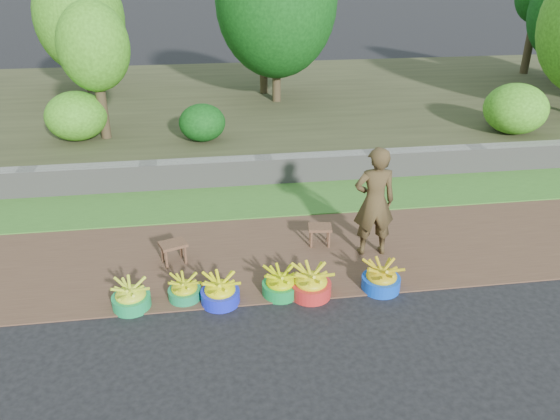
{
  "coord_description": "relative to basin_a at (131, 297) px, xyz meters",
  "views": [
    {
      "loc": [
        -1.1,
        -5.94,
        4.32
      ],
      "look_at": [
        -0.06,
        1.3,
        0.75
      ],
      "focal_mm": 35.0,
      "sensor_mm": 36.0,
      "label": 1
    }
  ],
  "objects": [
    {
      "name": "grass_verge",
      "position": [
        2.2,
        3.06,
        -0.15
      ],
      "size": [
        80.0,
        1.5,
        0.04
      ],
      "primitive_type": "cube",
      "color": "#3C7628",
      "rests_on": "ground"
    },
    {
      "name": "basin_e",
      "position": [
        2.39,
        -0.06,
        0.02
      ],
      "size": [
        0.56,
        0.56,
        0.42
      ],
      "color": "red",
      "rests_on": "ground"
    },
    {
      "name": "basin_f",
      "position": [
        3.38,
        -0.05,
        0.01
      ],
      "size": [
        0.53,
        0.53,
        0.4
      ],
      "color": "blue",
      "rests_on": "ground"
    },
    {
      "name": "basin_c",
      "position": [
        1.16,
        -0.05,
        0.01
      ],
      "size": [
        0.52,
        0.52,
        0.39
      ],
      "color": "#1724D8",
      "rests_on": "ground"
    },
    {
      "name": "basin_a",
      "position": [
        0.0,
        0.0,
        0.0
      ],
      "size": [
        0.5,
        0.5,
        0.38
      ],
      "color": "#16904D",
      "rests_on": "ground"
    },
    {
      "name": "basin_b",
      "position": [
        0.69,
        0.09,
        -0.02
      ],
      "size": [
        0.44,
        0.44,
        0.33
      ],
      "color": "#18814E",
      "rests_on": "ground"
    },
    {
      "name": "vendor_woman",
      "position": [
        3.52,
        0.92,
        0.71
      ],
      "size": [
        0.64,
        0.43,
        1.72
      ],
      "primitive_type": "imported",
      "rotation": [
        0.0,
        0.0,
        3.11
      ],
      "color": "black",
      "rests_on": "dirt_shoulder"
    },
    {
      "name": "earth_bank",
      "position": [
        2.2,
        8.81,
        0.08
      ],
      "size": [
        80.0,
        10.0,
        0.5
      ],
      "primitive_type": "cube",
      "color": "#3B3D24",
      "rests_on": "ground"
    },
    {
      "name": "basin_d",
      "position": [
        1.98,
        0.02,
        -0.0
      ],
      "size": [
        0.5,
        0.5,
        0.37
      ],
      "color": "#12873A",
      "rests_on": "ground"
    },
    {
      "name": "dirt_shoulder",
      "position": [
        2.2,
        1.06,
        -0.16
      ],
      "size": [
        80.0,
        2.5,
        0.02
      ],
      "primitive_type": "cube",
      "color": "brown",
      "rests_on": "ground"
    },
    {
      "name": "retaining_wall",
      "position": [
        2.2,
        3.91,
        0.11
      ],
      "size": [
        80.0,
        0.35,
        0.55
      ],
      "primitive_type": "cube",
      "color": "slate",
      "rests_on": "ground"
    },
    {
      "name": "stool_left",
      "position": [
        0.52,
        1.04,
        0.12
      ],
      "size": [
        0.45,
        0.4,
        0.33
      ],
      "rotation": [
        0.0,
        0.0,
        0.34
      ],
      "color": "brown",
      "rests_on": "dirt_shoulder"
    },
    {
      "name": "vegetation",
      "position": [
        3.4,
        7.54,
        2.5
      ],
      "size": [
        35.03,
        7.74,
        4.56
      ],
      "color": "#3A301D",
      "rests_on": "earth_bank"
    },
    {
      "name": "stool_right",
      "position": [
        2.79,
        1.28,
        0.11
      ],
      "size": [
        0.4,
        0.33,
        0.32
      ],
      "rotation": [
        0.0,
        0.0,
        -0.14
      ],
      "color": "brown",
      "rests_on": "dirt_shoulder"
    },
    {
      "name": "ground_plane",
      "position": [
        2.2,
        -0.19,
        -0.17
      ],
      "size": [
        120.0,
        120.0,
        0.0
      ],
      "primitive_type": "plane",
      "color": "black",
      "rests_on": "ground"
    }
  ]
}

